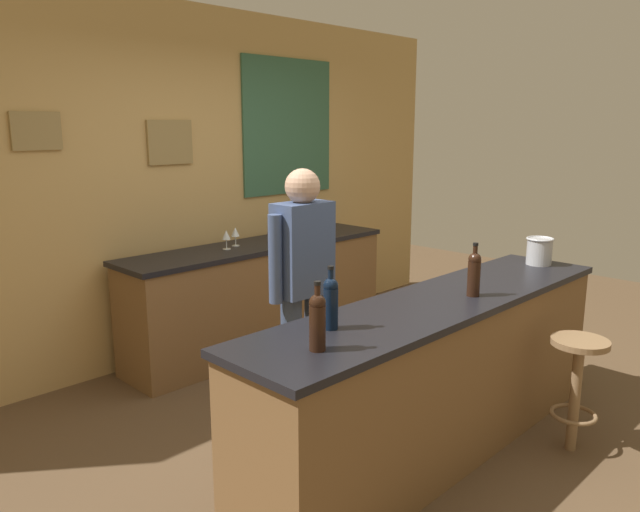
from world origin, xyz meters
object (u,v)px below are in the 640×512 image
Objects in this scene: wine_bottle_a at (317,320)px; ice_bucket at (539,250)px; wine_bottle_c at (474,272)px; wine_glass_b at (235,233)px; bar_stool at (577,376)px; wine_bottle_b at (331,301)px; wine_glass_a at (226,236)px; bartender at (303,282)px; wine_glass_c at (287,227)px.

wine_bottle_a reaches higher than ice_bucket.
wine_bottle_c reaches higher than wine_glass_b.
wine_bottle_c reaches higher than bar_stool.
wine_bottle_b reaches higher than wine_glass_a.
ice_bucket is (1.52, -0.77, 0.08)m from bartender.
wine_glass_a is at bearing 101.17° from bar_stool.
ice_bucket is 1.21× the size of wine_glass_a.
bartender is at bearing 55.28° from wine_bottle_b.
wine_bottle_b is at bearing -116.04° from wine_glass_b.
bar_stool is 4.39× the size of wine_glass_c.
wine_bottle_b is 2.25m from wine_glass_b.
wine_bottle_b reaches higher than ice_bucket.
wine_bottle_c is at bearing -60.02° from bartender.
bartender reaches higher than bar_stool.
wine_bottle_a is 1.22m from wine_bottle_c.
wine_glass_b is at bearing 89.78° from wine_bottle_c.
wine_bottle_b is at bearing -113.46° from wine_glass_a.
bartender is 10.45× the size of wine_glass_c.
bar_stool is 1.79m from wine_bottle_a.
wine_glass_b reaches higher than bar_stool.
wine_bottle_a is at bearing -178.25° from ice_bucket.
ice_bucket is at bearing 1.75° from wine_bottle_a.
bartender reaches higher than wine_glass_c.
wine_glass_c is at bearing 51.44° from bartender.
wine_bottle_a and wine_bottle_b have the same top height.
ice_bucket is at bearing -74.87° from wine_glass_c.
bar_stool is 0.85m from wine_bottle_c.
wine_bottle_a is at bearing 178.75° from wine_bottle_c.
bar_stool is 2.72m from wine_glass_a.
wine_bottle_a is 1.00× the size of wine_bottle_c.
wine_glass_b is (0.01, 2.20, -0.05)m from wine_bottle_c.
wine_bottle_a is (-1.61, 0.50, 0.60)m from bar_stool.
bartender is 2.38× the size of bar_stool.
ice_bucket reaches higher than wine_glass_c.
wine_bottle_b is 2.00m from ice_bucket.
ice_bucket reaches higher than wine_glass_a.
wine_glass_c reaches higher than bar_stool.
wine_bottle_b is 1.97× the size of wine_glass_c.
wine_bottle_c is at bearing -86.58° from wine_glass_a.
wine_bottle_a is at bearing -119.49° from wine_glass_b.
ice_bucket is 2.33m from wine_glass_b.
wine_bottle_b is 1.63× the size of ice_bucket.
wine_glass_b is (0.14, 0.06, 0.00)m from wine_glass_a.
wine_glass_b is (1.23, 2.17, -0.05)m from wine_bottle_a.
bar_stool is 2.22× the size of wine_bottle_a.
ice_bucket is (2.24, 0.07, -0.04)m from wine_bottle_a.
wine_glass_a and wine_glass_b have the same top height.
bar_stool is at bearing -92.04° from wine_glass_c.
bartender is 8.61× the size of ice_bucket.
ice_bucket is at bearing -64.31° from wine_glass_b.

